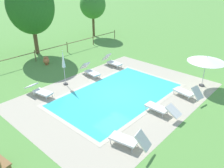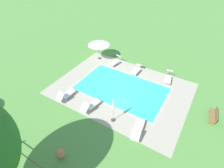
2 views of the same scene
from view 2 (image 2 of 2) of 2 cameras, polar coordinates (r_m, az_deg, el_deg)
The scene contains 14 objects.
ground_plane at distance 17.12m, azimuth 2.99°, elevation -1.41°, with size 160.00×160.00×0.00m, color #599342.
pool_deck_paving at distance 17.12m, azimuth 2.99°, elevation -1.40°, with size 12.30×9.01×0.01m, color #B2A893.
swimming_pool_water at distance 17.12m, azimuth 2.99°, elevation -1.40°, with size 8.12×4.83×0.01m, color #38C6D1.
pool_coping_rim at distance 17.11m, azimuth 2.99°, elevation -1.39°, with size 8.60×5.31×0.01m.
sun_lounger_north_near_steps at distance 13.57m, azimuth 8.34°, elevation -13.69°, with size 0.95×2.14×0.71m.
sun_lounger_north_mid at distance 18.74m, azimuth 17.44°, elevation 2.13°, with size 0.95×1.97×0.96m.
sun_lounger_north_far at distance 20.42m, azimuth 1.32°, elevation 7.31°, with size 0.92×1.97×0.96m.
sun_lounger_north_end at distance 19.26m, azimuth 7.95°, elevation 4.67°, with size 0.64×2.06×0.75m.
sun_lounger_south_near_corner at distance 15.03m, azimuth -6.71°, elevation -6.63°, with size 0.84×1.98×0.93m.
sun_lounger_south_far at distance 16.37m, azimuth -14.40°, elevation -3.28°, with size 0.67×1.91×0.96m.
patio_umbrella_open_foreground at distance 20.78m, azimuth -4.20°, elevation 12.70°, with size 2.46×2.46×2.17m.
patio_umbrella_closed_row_west at distance 13.12m, azimuth 0.38°, elevation -6.76°, with size 0.32×0.32×2.51m.
wooden_bench_lawn_side at distance 16.12m, azimuth 29.54°, elevation -8.58°, with size 0.62×1.54×0.87m.
terracotta_urn_near_fence at distance 12.72m, azimuth -15.91°, elevation -20.44°, with size 0.52×0.52×0.69m.
Camera 2 is at (-6.03, 11.65, 11.00)m, focal length 28.83 mm.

